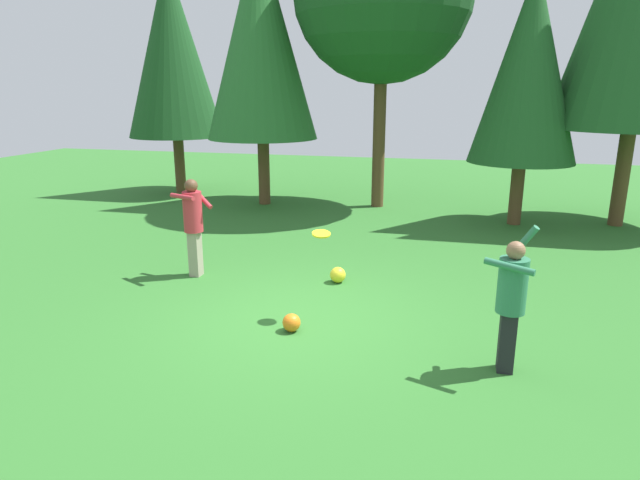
% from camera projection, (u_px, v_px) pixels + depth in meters
% --- Properties ---
extents(ground_plane, '(40.00, 40.00, 0.00)m').
position_uv_depth(ground_plane, '(301.00, 319.00, 8.14)').
color(ground_plane, '#2D6B28').
extents(person_thrower, '(0.61, 0.62, 1.80)m').
position_uv_depth(person_thrower, '(511.00, 295.00, 6.40)').
color(person_thrower, black).
rests_on(person_thrower, ground_plane).
extents(person_catcher, '(0.74, 0.69, 1.78)m').
position_uv_depth(person_catcher, '(193.00, 219.00, 9.76)').
color(person_catcher, gray).
rests_on(person_catcher, ground_plane).
extents(frisbee, '(0.36, 0.36, 0.07)m').
position_uv_depth(frisbee, '(321.00, 234.00, 7.86)').
color(frisbee, yellow).
extents(ball_orange, '(0.26, 0.26, 0.26)m').
position_uv_depth(ball_orange, '(291.00, 323.00, 7.70)').
color(ball_orange, orange).
rests_on(ball_orange, ground_plane).
extents(ball_yellow, '(0.28, 0.28, 0.28)m').
position_uv_depth(ball_yellow, '(338.00, 275.00, 9.64)').
color(ball_yellow, yellow).
rests_on(ball_yellow, ground_plane).
extents(tree_far_left, '(2.99, 2.99, 7.13)m').
position_uv_depth(tree_far_left, '(172.00, 50.00, 16.94)').
color(tree_far_left, brown).
rests_on(tree_far_left, ground_plane).
extents(tree_left, '(3.14, 3.14, 7.51)m').
position_uv_depth(tree_left, '(260.00, 37.00, 15.09)').
color(tree_left, brown).
rests_on(tree_left, ground_plane).
extents(tree_right, '(2.56, 2.56, 6.11)m').
position_uv_depth(tree_right, '(529.00, 67.00, 12.87)').
color(tree_right, brown).
rests_on(tree_right, ground_plane).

